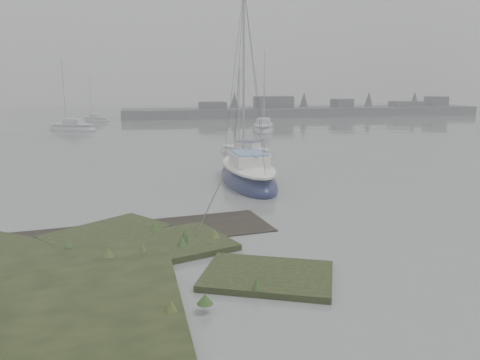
% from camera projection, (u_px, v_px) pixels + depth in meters
% --- Properties ---
extents(ground, '(160.00, 160.00, 0.00)m').
position_uv_depth(ground, '(164.00, 144.00, 41.85)').
color(ground, slate).
rests_on(ground, ground).
extents(far_shoreline, '(60.00, 8.00, 4.15)m').
position_uv_depth(far_shoreline, '(311.00, 111.00, 78.17)').
color(far_shoreline, '#4C4F51').
rests_on(far_shoreline, ground).
extents(sailboat_main, '(2.80, 7.96, 11.14)m').
position_uv_depth(sailboat_main, '(248.00, 177.00, 25.33)').
color(sailboat_main, '#14193E').
rests_on(sailboat_main, ground).
extents(sailboat_white, '(4.19, 5.00, 7.01)m').
position_uv_depth(sailboat_white, '(246.00, 152.00, 35.11)').
color(sailboat_white, silver).
rests_on(sailboat_white, ground).
extents(sailboat_far_a, '(6.32, 5.06, 8.75)m').
position_uv_depth(sailboat_far_a, '(72.00, 128.00, 53.57)').
color(sailboat_far_a, silver).
rests_on(sailboat_far_a, ground).
extents(sailboat_far_b, '(4.35, 7.23, 9.70)m').
position_uv_depth(sailboat_far_b, '(264.00, 129.00, 52.52)').
color(sailboat_far_b, '#ACB1B6').
rests_on(sailboat_far_b, ground).
extents(sailboat_far_c, '(4.82, 4.32, 6.91)m').
position_uv_depth(sailboat_far_c, '(96.00, 120.00, 66.90)').
color(sailboat_far_c, '#B6BBC0').
rests_on(sailboat_far_c, ground).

